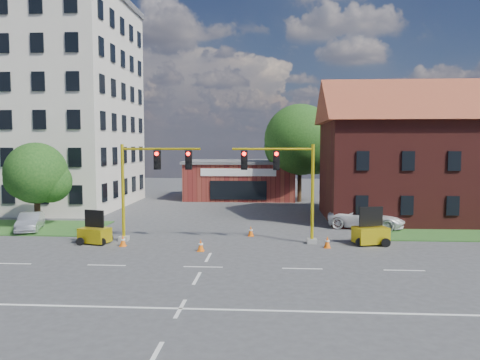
{
  "coord_description": "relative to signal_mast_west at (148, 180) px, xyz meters",
  "views": [
    {
      "loc": [
        3.38,
        -23.08,
        6.25
      ],
      "look_at": [
        1.22,
        10.0,
        3.65
      ],
      "focal_mm": 35.0,
      "sensor_mm": 36.0,
      "label": 1
    }
  ],
  "objects": [
    {
      "name": "cone_c",
      "position": [
        11.16,
        -1.19,
        -3.58
      ],
      "size": [
        0.4,
        0.4,
        0.7
      ],
      "color": "#FF670D",
      "rests_on": "ground"
    },
    {
      "name": "signal_mast_west",
      "position": [
        0.0,
        0.0,
        0.0
      ],
      "size": [
        5.3,
        0.6,
        6.2
      ],
      "color": "gray",
      "rests_on": "ground"
    },
    {
      "name": "trailer_east",
      "position": [
        13.95,
        -0.09,
        -3.22
      ],
      "size": [
        2.26,
        1.81,
        2.24
      ],
      "rotation": [
        0.0,
        0.0,
        0.28
      ],
      "color": "gold",
      "rests_on": "ground"
    },
    {
      "name": "trailer_west",
      "position": [
        -3.2,
        -0.91,
        -3.29
      ],
      "size": [
        2.03,
        1.64,
        2.01
      ],
      "rotation": [
        0.0,
        0.0,
        -0.29
      ],
      "color": "gold",
      "rests_on": "ground"
    },
    {
      "name": "sedan_silver_front",
      "position": [
        -9.38,
        2.91,
        -3.26
      ],
      "size": [
        2.54,
        4.23,
        1.32
      ],
      "primitive_type": "imported",
      "rotation": [
        0.0,
        0.0,
        0.31
      ],
      "color": "#A9ACB0",
      "rests_on": "ground"
    },
    {
      "name": "lane_markings",
      "position": [
        4.36,
        -9.0,
        -3.91
      ],
      "size": [
        60.0,
        36.0,
        0.01
      ],
      "primitive_type": null,
      "color": "silver",
      "rests_on": "ground"
    },
    {
      "name": "tree_large",
      "position": [
        11.24,
        21.08,
        2.43
      ],
      "size": [
        7.94,
        7.56,
        10.41
      ],
      "color": "#332412",
      "rests_on": "ground"
    },
    {
      "name": "tree_nw_front",
      "position": [
        -9.41,
        4.58,
        -0.05
      ],
      "size": [
        4.78,
        4.55,
        6.32
      ],
      "color": "#332412",
      "rests_on": "ground"
    },
    {
      "name": "pickup_white",
      "position": [
        14.8,
        5.58,
        -3.16
      ],
      "size": [
        5.95,
        3.89,
        1.52
      ],
      "primitive_type": "imported",
      "rotation": [
        0.0,
        0.0,
        1.3
      ],
      "color": "white",
      "rests_on": "ground"
    },
    {
      "name": "signal_mast_east",
      "position": [
        8.71,
        0.0,
        0.0
      ],
      "size": [
        5.3,
        0.6,
        6.2
      ],
      "color": "gray",
      "rests_on": "ground"
    },
    {
      "name": "cone_a",
      "position": [
        3.72,
        -2.55,
        -3.58
      ],
      "size": [
        0.4,
        0.4,
        0.7
      ],
      "color": "#FF670D",
      "rests_on": "ground"
    },
    {
      "name": "townhouse_row",
      "position": [
        22.36,
        10.0,
        2.01
      ],
      "size": [
        21.0,
        11.0,
        11.5
      ],
      "color": "#541C19",
      "rests_on": "ground"
    },
    {
      "name": "cone_b",
      "position": [
        -1.2,
        -1.57,
        -3.58
      ],
      "size": [
        0.4,
        0.4,
        0.7
      ],
      "color": "#FF670D",
      "rests_on": "ground"
    },
    {
      "name": "cone_d",
      "position": [
        6.44,
        2.02,
        -3.58
      ],
      "size": [
        0.4,
        0.4,
        0.7
      ],
      "color": "#FF670D",
      "rests_on": "ground"
    },
    {
      "name": "brick_shop",
      "position": [
        4.36,
        23.99,
        -1.76
      ],
      "size": [
        12.4,
        8.4,
        4.3
      ],
      "color": "maroon",
      "rests_on": "ground"
    },
    {
      "name": "ground",
      "position": [
        4.36,
        -6.0,
        -3.92
      ],
      "size": [
        120.0,
        120.0,
        0.0
      ],
      "primitive_type": "plane",
      "color": "#3D3E40",
      "rests_on": "ground"
    },
    {
      "name": "office_block",
      "position": [
        -15.64,
        15.91,
        6.39
      ],
      "size": [
        18.4,
        15.4,
        20.6
      ],
      "color": "silver",
      "rests_on": "ground"
    }
  ]
}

